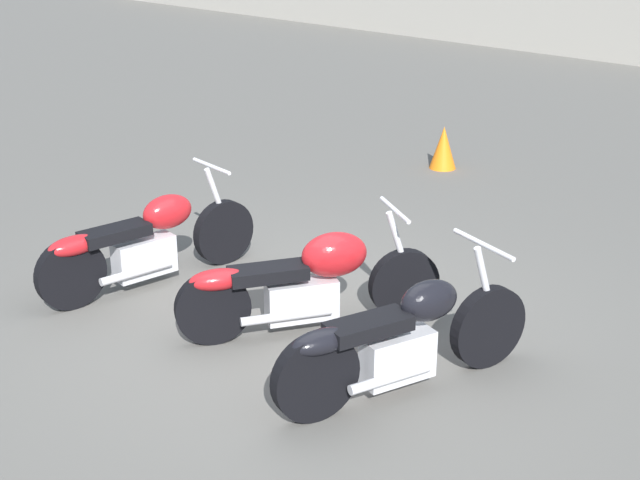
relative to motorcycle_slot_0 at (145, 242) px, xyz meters
The scene contains 5 objects.
ground_plane 1.57m from the motorcycle_slot_0, 10.14° to the left, with size 60.00×60.00×0.00m, color #5B5954.
motorcycle_slot_0 is the anchor object (origin of this frame).
motorcycle_slot_1 1.64m from the motorcycle_slot_0, 11.79° to the left, with size 1.18×1.89×0.95m.
motorcycle_slot_2 2.72m from the motorcycle_slot_0, ahead, with size 0.84×1.98×0.98m.
traffic_cone_far 4.65m from the motorcycle_slot_0, 92.18° to the left, with size 0.33×0.33×0.53m.
Camera 1 is at (4.45, -4.46, 3.23)m, focal length 50.00 mm.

